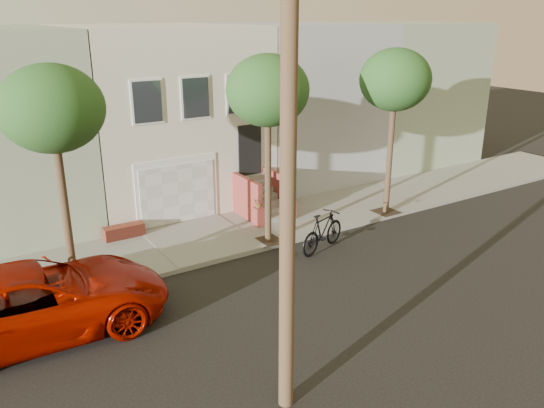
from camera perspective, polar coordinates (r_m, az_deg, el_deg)
ground at (r=15.62m, az=4.13°, el=-9.90°), size 90.00×90.00×0.00m
sidewalk at (r=19.70m, az=-5.11°, el=-3.26°), size 40.00×3.70×0.15m
house_row at (r=23.89m, az=-11.93°, el=9.35°), size 33.10×11.70×7.00m
tree_left at (r=15.22m, az=-21.97°, el=9.04°), size 2.70×2.57×6.30m
tree_mid at (r=17.58m, az=-0.44°, el=11.62°), size 2.70×2.57×6.30m
tree_right at (r=20.99m, az=12.72°, el=12.42°), size 2.70×2.57×6.30m
pickup_truck at (r=14.82m, az=-23.56°, el=-9.32°), size 6.64×3.23×1.82m
motorcycle at (r=18.43m, az=5.32°, el=-2.86°), size 2.36×1.33×1.37m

